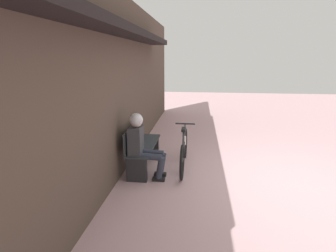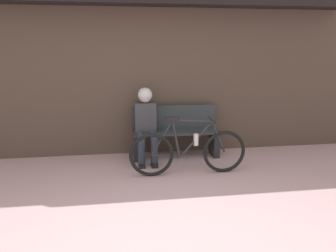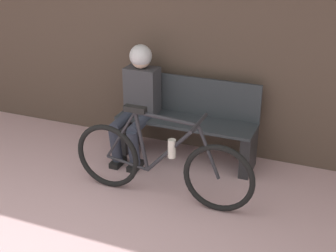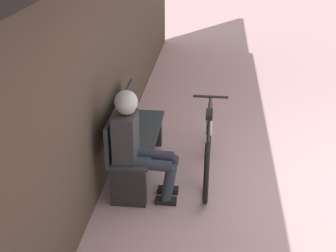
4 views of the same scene
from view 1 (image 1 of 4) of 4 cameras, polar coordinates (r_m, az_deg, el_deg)
ground_plane at (r=4.99m, az=22.30°, el=-11.39°), size 24.00×24.00×0.00m
storefront_wall at (r=4.57m, az=-11.41°, el=8.89°), size 12.00×0.56×3.20m
park_bench_near at (r=5.19m, az=-5.73°, el=-4.65°), size 1.43×0.42×0.86m
bicycle at (r=5.14m, az=3.48°, el=-5.28°), size 1.70×0.40×0.86m
person_seated at (r=4.60m, az=-5.76°, el=-3.37°), size 0.34×0.64×1.18m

